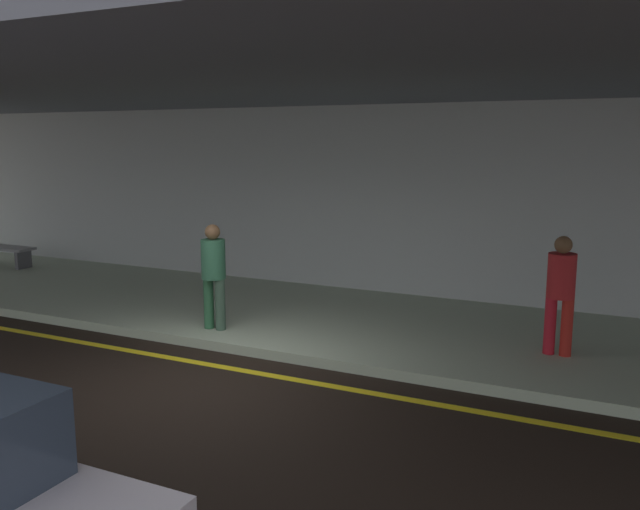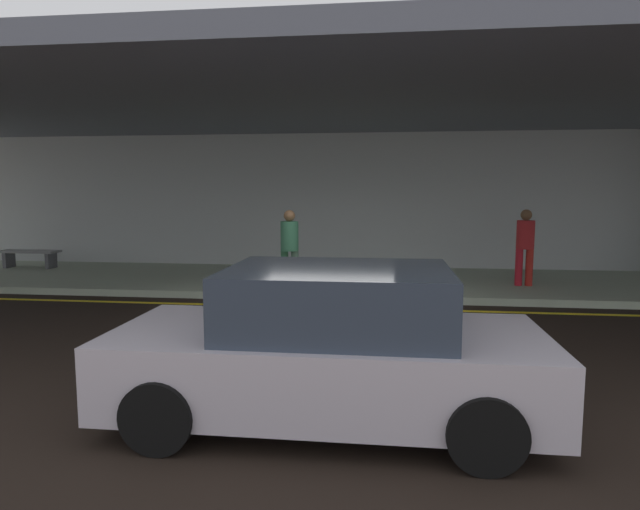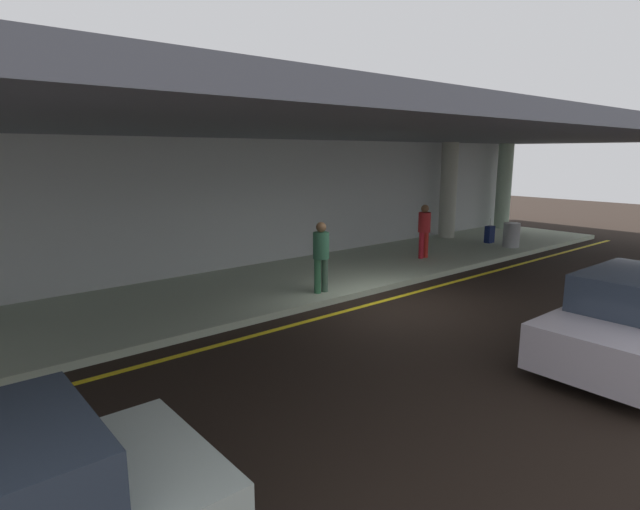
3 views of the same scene
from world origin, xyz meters
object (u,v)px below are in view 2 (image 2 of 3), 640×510
object	(u,v)px
person_waiting_for_ride	(290,244)
traveler_with_luggage	(525,242)
car_silver_no2	(330,348)
bench_metal	(30,255)

from	to	relation	value
person_waiting_for_ride	traveler_with_luggage	bearing A→B (deg)	-166.67
traveler_with_luggage	person_waiting_for_ride	xyz separation A→B (m)	(-5.06, -1.01, 0.00)
car_silver_no2	traveler_with_luggage	xyz separation A→B (m)	(3.54, 7.21, 0.40)
traveler_with_luggage	bench_metal	distance (m)	12.73
car_silver_no2	traveler_with_luggage	world-z (taller)	traveler_with_luggage
car_silver_no2	bench_metal	size ratio (longest dim) A/B	2.56
traveler_with_luggage	person_waiting_for_ride	size ratio (longest dim) A/B	1.00
person_waiting_for_ride	bench_metal	size ratio (longest dim) A/B	1.05
car_silver_no2	bench_metal	xyz separation A→B (m)	(-9.11, 8.48, -0.21)
traveler_with_luggage	bench_metal	xyz separation A→B (m)	(-12.66, 1.27, -0.61)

